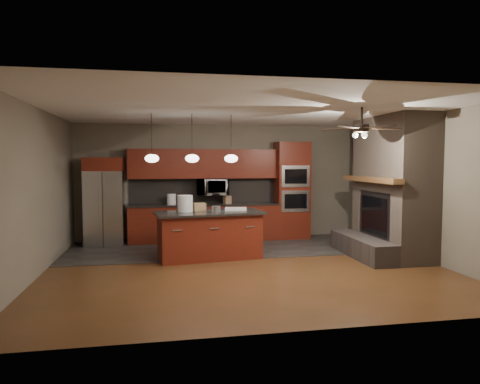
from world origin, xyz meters
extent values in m
plane|color=#5A321B|center=(0.00, 0.00, 0.00)|extent=(7.00, 7.00, 0.00)
cube|color=white|center=(0.00, 0.00, 2.80)|extent=(7.00, 6.00, 0.02)
cube|color=slate|center=(0.00, 3.00, 1.40)|extent=(7.00, 0.02, 2.80)
cube|color=slate|center=(3.50, 0.00, 1.40)|extent=(0.02, 6.00, 2.80)
cube|color=slate|center=(-3.50, 0.00, 1.40)|extent=(0.02, 6.00, 2.80)
cube|color=#32302D|center=(0.00, 1.80, 0.01)|extent=(7.00, 2.40, 0.01)
cube|color=#6D5B4E|center=(3.10, 0.40, 1.40)|extent=(0.80, 2.00, 2.80)
cube|color=#4F4541|center=(2.45, 0.40, 0.20)|extent=(0.50, 2.00, 0.40)
cube|color=#2D2D30|center=(2.72, 0.40, 0.83)|extent=(0.05, 1.20, 0.95)
cube|color=black|center=(2.70, 0.40, 0.83)|extent=(0.02, 1.00, 0.75)
cube|color=brown|center=(2.60, 0.40, 1.55)|extent=(0.22, 2.10, 0.10)
cube|color=maroon|center=(-0.48, 2.70, 0.43)|extent=(3.55, 0.60, 0.86)
cube|color=black|center=(-0.48, 2.70, 0.88)|extent=(3.59, 0.64, 0.04)
cube|color=black|center=(-0.48, 2.98, 1.20)|extent=(3.55, 0.03, 0.60)
cube|color=maroon|center=(-0.48, 2.83, 1.85)|extent=(3.55, 0.35, 0.70)
cube|color=maroon|center=(1.70, 2.70, 1.19)|extent=(0.80, 0.60, 2.38)
cube|color=silver|center=(1.70, 2.40, 0.95)|extent=(0.70, 0.03, 0.52)
cube|color=black|center=(1.70, 2.38, 0.95)|extent=(0.55, 0.02, 0.35)
cube|color=silver|center=(1.70, 2.40, 1.55)|extent=(0.70, 0.03, 0.52)
cube|color=black|center=(1.70, 2.38, 1.55)|extent=(0.55, 0.02, 0.35)
imported|color=silver|center=(-0.27, 2.75, 1.30)|extent=(0.73, 0.41, 0.50)
cube|color=silver|center=(-2.76, 2.62, 0.85)|extent=(0.85, 0.72, 1.69)
cube|color=#2D2D30|center=(-2.76, 2.26, 0.85)|extent=(0.02, 0.02, 1.67)
cube|color=silver|center=(-2.86, 2.25, 0.90)|extent=(0.03, 0.03, 0.85)
cube|color=silver|center=(-2.66, 2.25, 0.90)|extent=(0.03, 0.03, 0.85)
cube|color=maroon|center=(-2.76, 2.62, 1.84)|extent=(0.85, 0.72, 0.30)
cube|color=maroon|center=(-0.56, 0.84, 0.44)|extent=(2.03, 1.04, 0.88)
cube|color=black|center=(-0.56, 0.84, 0.90)|extent=(2.20, 1.21, 0.04)
cylinder|color=silver|center=(-1.03, 0.94, 1.08)|extent=(0.34, 0.34, 0.32)
cylinder|color=#ACACB1|center=(-0.43, 0.81, 0.98)|extent=(0.23, 0.23, 0.11)
cube|color=white|center=(0.01, 1.07, 0.94)|extent=(0.48, 0.37, 0.04)
cube|color=#9B7850|center=(-0.74, 1.06, 1.00)|extent=(0.27, 0.22, 0.15)
cylinder|color=white|center=(-1.25, 2.70, 1.02)|extent=(0.22, 0.22, 0.24)
cube|color=#9F7452|center=(0.07, 2.65, 0.99)|extent=(0.20, 0.18, 0.18)
cylinder|color=black|center=(-1.65, 0.70, 2.41)|extent=(0.01, 0.01, 0.78)
ellipsoid|color=white|center=(-1.65, 0.70, 1.96)|extent=(0.26, 0.26, 0.16)
cylinder|color=black|center=(-0.90, 0.70, 2.41)|extent=(0.01, 0.01, 0.78)
ellipsoid|color=white|center=(-0.90, 0.70, 1.96)|extent=(0.26, 0.26, 0.16)
cylinder|color=black|center=(-0.15, 0.70, 2.41)|extent=(0.01, 0.01, 0.78)
ellipsoid|color=white|center=(-0.15, 0.70, 1.96)|extent=(0.26, 0.26, 0.16)
cylinder|color=black|center=(1.80, -0.80, 2.65)|extent=(0.04, 0.04, 0.30)
cylinder|color=black|center=(1.80, -0.80, 2.45)|extent=(0.24, 0.24, 0.12)
cube|color=black|center=(2.18, -0.80, 2.45)|extent=(0.60, 0.12, 0.01)
cube|color=black|center=(1.92, -0.44, 2.45)|extent=(0.30, 0.61, 0.01)
cube|color=black|center=(1.49, -0.58, 2.45)|extent=(0.56, 0.45, 0.01)
cube|color=black|center=(1.49, -1.02, 2.45)|extent=(0.56, 0.45, 0.01)
cube|color=black|center=(1.92, -1.16, 2.45)|extent=(0.30, 0.61, 0.01)
camera|label=1|loc=(-1.48, -7.46, 1.89)|focal=32.00mm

